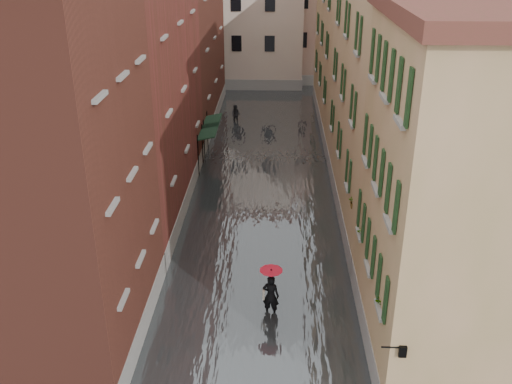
# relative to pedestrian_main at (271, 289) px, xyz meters

# --- Properties ---
(ground) EXTENTS (120.00, 120.00, 0.00)m
(ground) POSITION_rel_pedestrian_main_xyz_m (-0.59, 0.49, -1.21)
(ground) COLOR #5C5C5E
(ground) RESTS_ON ground
(floodwater) EXTENTS (10.00, 60.00, 0.20)m
(floodwater) POSITION_rel_pedestrian_main_xyz_m (-0.59, 13.49, -1.11)
(floodwater) COLOR #43474A
(floodwater) RESTS_ON ground
(building_left_near) EXTENTS (6.00, 8.00, 13.00)m
(building_left_near) POSITION_rel_pedestrian_main_xyz_m (-7.59, -1.51, 5.29)
(building_left_near) COLOR #5F2B1F
(building_left_near) RESTS_ON ground
(building_left_mid) EXTENTS (6.00, 14.00, 12.50)m
(building_left_mid) POSITION_rel_pedestrian_main_xyz_m (-7.59, 9.49, 5.04)
(building_left_mid) COLOR maroon
(building_left_mid) RESTS_ON ground
(building_left_far) EXTENTS (6.00, 16.00, 14.00)m
(building_left_far) POSITION_rel_pedestrian_main_xyz_m (-7.59, 24.49, 5.79)
(building_left_far) COLOR #5F2B1F
(building_left_far) RESTS_ON ground
(building_right_near) EXTENTS (6.00, 8.00, 11.50)m
(building_right_near) POSITION_rel_pedestrian_main_xyz_m (6.41, -1.51, 4.54)
(building_right_near) COLOR #98814E
(building_right_near) RESTS_ON ground
(building_right_mid) EXTENTS (6.00, 14.00, 13.00)m
(building_right_mid) POSITION_rel_pedestrian_main_xyz_m (6.41, 9.49, 5.29)
(building_right_mid) COLOR tan
(building_right_mid) RESTS_ON ground
(building_right_far) EXTENTS (6.00, 16.00, 11.50)m
(building_right_far) POSITION_rel_pedestrian_main_xyz_m (6.41, 24.49, 4.54)
(building_right_far) COLOR #98814E
(building_right_far) RESTS_ON ground
(building_end_cream) EXTENTS (12.00, 9.00, 13.00)m
(building_end_cream) POSITION_rel_pedestrian_main_xyz_m (-3.59, 38.49, 5.29)
(building_end_cream) COLOR beige
(building_end_cream) RESTS_ON ground
(building_end_pink) EXTENTS (10.00, 9.00, 12.00)m
(building_end_pink) POSITION_rel_pedestrian_main_xyz_m (5.41, 40.49, 4.79)
(building_end_pink) COLOR tan
(building_end_pink) RESTS_ON ground
(awning_near) EXTENTS (1.09, 3.00, 2.80)m
(awning_near) POSITION_rel_pedestrian_main_xyz_m (-4.08, 14.93, 1.26)
(awning_near) COLOR black
(awning_near) RESTS_ON ground
(awning_far) EXTENTS (1.09, 2.86, 2.80)m
(awning_far) POSITION_rel_pedestrian_main_xyz_m (-4.08, 16.89, 1.25)
(awning_far) COLOR black
(awning_far) RESTS_ON ground
(wall_lantern) EXTENTS (0.71, 0.22, 0.35)m
(wall_lantern) POSITION_rel_pedestrian_main_xyz_m (3.74, -5.51, 1.80)
(wall_lantern) COLOR black
(wall_lantern) RESTS_ON ground
(window_planters) EXTENTS (0.59, 8.18, 0.84)m
(window_planters) POSITION_rel_pedestrian_main_xyz_m (3.53, 0.33, 2.30)
(window_planters) COLOR brown
(window_planters) RESTS_ON ground
(pedestrian_main) EXTENTS (0.90, 0.90, 2.06)m
(pedestrian_main) POSITION_rel_pedestrian_main_xyz_m (0.00, 0.00, 0.00)
(pedestrian_main) COLOR black
(pedestrian_main) RESTS_ON ground
(pedestrian_far) EXTENTS (0.89, 0.80, 1.51)m
(pedestrian_far) POSITION_rel_pedestrian_main_xyz_m (-3.05, 24.35, -0.45)
(pedestrian_far) COLOR black
(pedestrian_far) RESTS_ON ground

